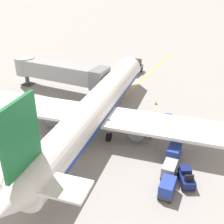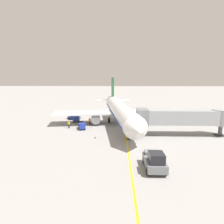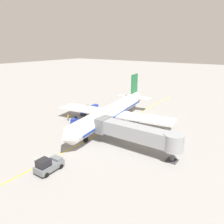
{
  "view_description": "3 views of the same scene",
  "coord_description": "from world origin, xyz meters",
  "px_view_note": "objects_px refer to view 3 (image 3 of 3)",
  "views": [
    {
      "loc": [
        16.67,
        -28.17,
        18.79
      ],
      "look_at": [
        2.57,
        0.9,
        2.25
      ],
      "focal_mm": 46.1,
      "sensor_mm": 36.0,
      "label": 1
    },
    {
      "loc": [
        1.57,
        43.24,
        10.65
      ],
      "look_at": [
        2.72,
        4.86,
        3.81
      ],
      "focal_mm": 31.18,
      "sensor_mm": 36.0,
      "label": 2
    },
    {
      "loc": [
        -27.44,
        40.17,
        18.75
      ],
      "look_at": [
        1.49,
        -1.38,
        2.94
      ],
      "focal_mm": 34.45,
      "sensor_mm": 36.0,
      "label": 3
    }
  ],
  "objects_px": {
    "ground_crew_wing_walker": "(68,117)",
    "parked_airliner": "(112,112)",
    "baggage_tug_trailing": "(75,121)",
    "baggage_cart_third_in_train": "(95,107)",
    "baggage_cart_second_in_train": "(91,109)",
    "pushback_tractor": "(48,165)",
    "jet_bridge": "(136,133)",
    "baggage_tug_lead": "(87,109)",
    "baggage_cart_front": "(85,112)",
    "safety_cone_nose_left": "(67,133)",
    "ground_crew_loader": "(87,117)"
  },
  "relations": [
    {
      "from": "safety_cone_nose_left",
      "to": "pushback_tractor",
      "type": "bearing_deg",
      "value": 125.12
    },
    {
      "from": "baggage_cart_third_in_train",
      "to": "safety_cone_nose_left",
      "type": "height_order",
      "value": "baggage_cart_third_in_train"
    },
    {
      "from": "baggage_tug_trailing",
      "to": "safety_cone_nose_left",
      "type": "distance_m",
      "value": 6.93
    },
    {
      "from": "jet_bridge",
      "to": "safety_cone_nose_left",
      "type": "distance_m",
      "value": 16.43
    },
    {
      "from": "baggage_cart_second_in_train",
      "to": "baggage_tug_trailing",
      "type": "bearing_deg",
      "value": 106.78
    },
    {
      "from": "ground_crew_wing_walker",
      "to": "parked_airliner",
      "type": "bearing_deg",
      "value": -158.32
    },
    {
      "from": "parked_airliner",
      "to": "baggage_cart_front",
      "type": "distance_m",
      "value": 10.79
    },
    {
      "from": "baggage_tug_trailing",
      "to": "baggage_cart_third_in_train",
      "type": "height_order",
      "value": "baggage_tug_trailing"
    },
    {
      "from": "pushback_tractor",
      "to": "baggage_tug_lead",
      "type": "xyz_separation_m",
      "value": [
        16.4,
        -27.54,
        -0.39
      ]
    },
    {
      "from": "baggage_cart_third_in_train",
      "to": "ground_crew_wing_walker",
      "type": "height_order",
      "value": "ground_crew_wing_walker"
    },
    {
      "from": "baggage_cart_front",
      "to": "baggage_cart_third_in_train",
      "type": "height_order",
      "value": "same"
    },
    {
      "from": "baggage_cart_second_in_train",
      "to": "parked_airliner",
      "type": "bearing_deg",
      "value": 156.41
    },
    {
      "from": "baggage_tug_lead",
      "to": "baggage_cart_front",
      "type": "distance_m",
      "value": 3.88
    },
    {
      "from": "pushback_tractor",
      "to": "ground_crew_wing_walker",
      "type": "height_order",
      "value": "pushback_tractor"
    },
    {
      "from": "baggage_cart_third_in_train",
      "to": "baggage_cart_second_in_train",
      "type": "bearing_deg",
      "value": 101.69
    },
    {
      "from": "baggage_tug_trailing",
      "to": "ground_crew_loader",
      "type": "relative_size",
      "value": 1.62
    },
    {
      "from": "safety_cone_nose_left",
      "to": "jet_bridge",
      "type": "bearing_deg",
      "value": -172.39
    },
    {
      "from": "baggage_tug_lead",
      "to": "ground_crew_loader",
      "type": "xyz_separation_m",
      "value": [
        -5.78,
        6.3,
        0.24
      ]
    },
    {
      "from": "jet_bridge",
      "to": "baggage_cart_front",
      "type": "relative_size",
      "value": 5.84
    },
    {
      "from": "pushback_tractor",
      "to": "safety_cone_nose_left",
      "type": "bearing_deg",
      "value": -54.88
    },
    {
      "from": "baggage_tug_lead",
      "to": "baggage_cart_front",
      "type": "xyz_separation_m",
      "value": [
        -2.11,
        3.25,
        0.24
      ]
    },
    {
      "from": "parked_airliner",
      "to": "baggage_tug_lead",
      "type": "distance_m",
      "value": 13.69
    },
    {
      "from": "jet_bridge",
      "to": "baggage_cart_second_in_train",
      "type": "relative_size",
      "value": 5.84
    },
    {
      "from": "baggage_cart_front",
      "to": "safety_cone_nose_left",
      "type": "distance_m",
      "value": 13.89
    },
    {
      "from": "pushback_tractor",
      "to": "baggage_cart_second_in_train",
      "type": "relative_size",
      "value": 1.51
    },
    {
      "from": "pushback_tractor",
      "to": "baggage_cart_second_in_train",
      "type": "distance_m",
      "value": 31.03
    },
    {
      "from": "jet_bridge",
      "to": "baggage_cart_third_in_train",
      "type": "height_order",
      "value": "jet_bridge"
    },
    {
      "from": "safety_cone_nose_left",
      "to": "baggage_cart_second_in_train",
      "type": "bearing_deg",
      "value": -67.69
    },
    {
      "from": "jet_bridge",
      "to": "ground_crew_wing_walker",
      "type": "distance_m",
      "value": 22.91
    },
    {
      "from": "parked_airliner",
      "to": "baggage_cart_front",
      "type": "xyz_separation_m",
      "value": [
        10.43,
        -1.66,
        -2.24
      ]
    },
    {
      "from": "baggage_tug_lead",
      "to": "baggage_tug_trailing",
      "type": "bearing_deg",
      "value": 115.27
    },
    {
      "from": "baggage_cart_front",
      "to": "baggage_cart_second_in_train",
      "type": "height_order",
      "value": "same"
    },
    {
      "from": "baggage_cart_second_in_train",
      "to": "jet_bridge",
      "type": "bearing_deg",
      "value": 149.03
    },
    {
      "from": "jet_bridge",
      "to": "baggage_tug_lead",
      "type": "bearing_deg",
      "value": -29.48
    },
    {
      "from": "baggage_cart_third_in_train",
      "to": "ground_crew_wing_walker",
      "type": "distance_m",
      "value": 11.58
    },
    {
      "from": "baggage_cart_second_in_train",
      "to": "baggage_cart_third_in_train",
      "type": "xyz_separation_m",
      "value": [
        0.53,
        -2.56,
        0.0
      ]
    },
    {
      "from": "baggage_tug_trailing",
      "to": "ground_crew_wing_walker",
      "type": "bearing_deg",
      "value": -11.72
    },
    {
      "from": "baggage_tug_trailing",
      "to": "baggage_cart_third_in_train",
      "type": "xyz_separation_m",
      "value": [
        3.42,
        -12.16,
        0.24
      ]
    },
    {
      "from": "pushback_tractor",
      "to": "parked_airliner",
      "type": "bearing_deg",
      "value": -80.3
    },
    {
      "from": "baggage_cart_front",
      "to": "safety_cone_nose_left",
      "type": "height_order",
      "value": "baggage_cart_front"
    },
    {
      "from": "jet_bridge",
      "to": "baggage_cart_second_in_train",
      "type": "bearing_deg",
      "value": -30.97
    },
    {
      "from": "jet_bridge",
      "to": "baggage_tug_lead",
      "type": "height_order",
      "value": "jet_bridge"
    },
    {
      "from": "jet_bridge",
      "to": "ground_crew_loader",
      "type": "relative_size",
      "value": 10.12
    },
    {
      "from": "baggage_cart_front",
      "to": "pushback_tractor",
      "type": "bearing_deg",
      "value": 120.48
    },
    {
      "from": "baggage_cart_third_in_train",
      "to": "safety_cone_nose_left",
      "type": "xyz_separation_m",
      "value": [
        -6.92,
        18.13,
        -0.66
      ]
    },
    {
      "from": "ground_crew_wing_walker",
      "to": "safety_cone_nose_left",
      "type": "bearing_deg",
      "value": 134.09
    },
    {
      "from": "baggage_tug_trailing",
      "to": "pushback_tractor",
      "type": "bearing_deg",
      "value": 123.57
    },
    {
      "from": "ground_crew_loader",
      "to": "safety_cone_nose_left",
      "type": "distance_m",
      "value": 9.77
    },
    {
      "from": "baggage_tug_trailing",
      "to": "baggage_cart_front",
      "type": "relative_size",
      "value": 0.94
    },
    {
      "from": "parked_airliner",
      "to": "baggage_tug_trailing",
      "type": "xyz_separation_m",
      "value": [
        7.91,
        4.88,
        -2.47
      ]
    }
  ]
}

